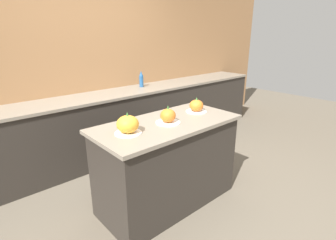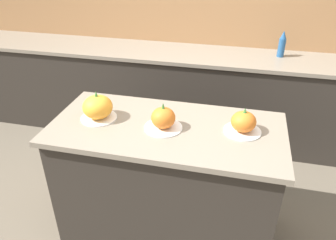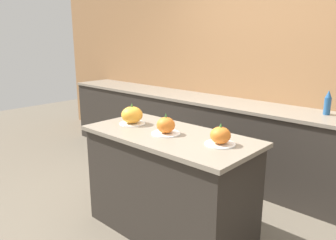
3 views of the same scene
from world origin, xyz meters
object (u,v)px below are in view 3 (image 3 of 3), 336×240
object	(u,v)px
pumpkin_cake_left	(132,115)
pumpkin_cake_right	(220,136)
pumpkin_cake_center	(166,126)
bottle_tall	(328,103)

from	to	relation	value
pumpkin_cake_left	pumpkin_cake_right	distance (m)	0.90
pumpkin_cake_left	pumpkin_cake_right	xyz separation A→B (m)	(0.90, 0.04, -0.02)
pumpkin_cake_center	pumpkin_cake_right	world-z (taller)	pumpkin_cake_center
pumpkin_cake_left	bottle_tall	distance (m)	1.87
pumpkin_cake_center	pumpkin_cake_left	bearing A→B (deg)	176.57
bottle_tall	pumpkin_cake_left	bearing A→B (deg)	-129.70
pumpkin_cake_left	pumpkin_cake_center	size ratio (longest dim) A/B	0.99
pumpkin_cake_left	bottle_tall	world-z (taller)	bottle_tall
pumpkin_cake_left	bottle_tall	bearing A→B (deg)	50.30
pumpkin_cake_right	bottle_tall	world-z (taller)	bottle_tall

